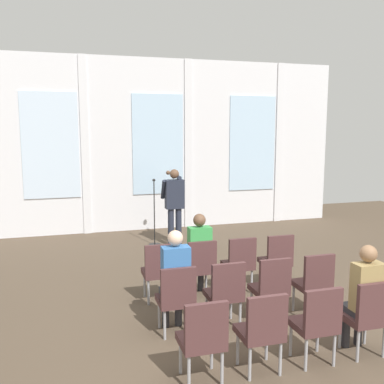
{
  "coord_description": "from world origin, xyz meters",
  "views": [
    {
      "loc": [
        -2.3,
        -4.39,
        2.68
      ],
      "look_at": [
        0.0,
        3.55,
        1.45
      ],
      "focal_mm": 40.28,
      "sensor_mm": 36.0,
      "label": 1
    }
  ],
  "objects": [
    {
      "name": "chair_r0_c2",
      "position": [
        0.34,
        1.91,
        0.53
      ],
      "size": [
        0.46,
        0.44,
        0.94
      ],
      "color": "#99999E",
      "rests_on": "ground"
    },
    {
      "name": "audience_r1_c0",
      "position": [
        -1.01,
        0.85,
        0.77
      ],
      "size": [
        0.36,
        0.39,
        1.39
      ],
      "color": "#2D2D33",
      "rests_on": "ground"
    },
    {
      "name": "chair_r1_c1",
      "position": [
        -0.34,
        0.77,
        0.53
      ],
      "size": [
        0.46,
        0.44,
        0.94
      ],
      "color": "#99999E",
      "rests_on": "ground"
    },
    {
      "name": "chair_r1_c2",
      "position": [
        0.34,
        0.77,
        0.53
      ],
      "size": [
        0.46,
        0.44,
        0.94
      ],
      "color": "#99999E",
      "rests_on": "ground"
    },
    {
      "name": "audience_r2_c3",
      "position": [
        1.01,
        -0.29,
        0.74
      ],
      "size": [
        0.36,
        0.39,
        1.34
      ],
      "color": "#2D2D33",
      "rests_on": "ground"
    },
    {
      "name": "rear_partition",
      "position": [
        0.03,
        6.82,
        2.24
      ],
      "size": [
        10.08,
        0.14,
        4.47
      ],
      "color": "silver",
      "rests_on": "ground"
    },
    {
      "name": "mic_stand",
      "position": [
        -0.44,
        5.12,
        0.34
      ],
      "size": [
        0.28,
        0.28,
        1.55
      ],
      "color": "black",
      "rests_on": "ground"
    },
    {
      "name": "audience_r0_c1",
      "position": [
        -0.34,
        1.99,
        0.75
      ],
      "size": [
        0.36,
        0.39,
        1.35
      ],
      "color": "#2D2D33",
      "rests_on": "ground"
    },
    {
      "name": "chair_r2_c0",
      "position": [
        -1.01,
        -0.37,
        0.53
      ],
      "size": [
        0.46,
        0.44,
        0.94
      ],
      "color": "#99999E",
      "rests_on": "ground"
    },
    {
      "name": "chair_r2_c1",
      "position": [
        -0.34,
        -0.37,
        0.53
      ],
      "size": [
        0.46,
        0.44,
        0.94
      ],
      "color": "#99999E",
      "rests_on": "ground"
    },
    {
      "name": "chair_r0_c0",
      "position": [
        -1.01,
        1.91,
        0.53
      ],
      "size": [
        0.46,
        0.44,
        0.94
      ],
      "color": "#99999E",
      "rests_on": "ground"
    },
    {
      "name": "ground_plane",
      "position": [
        0.0,
        0.0,
        0.0
      ],
      "size": [
        17.74,
        17.74,
        0.0
      ],
      "primitive_type": "plane",
      "color": "brown"
    },
    {
      "name": "speaker",
      "position": [
        0.0,
        5.0,
        1.03
      ],
      "size": [
        0.5,
        0.69,
        1.77
      ],
      "color": "#232838",
      "rests_on": "ground"
    },
    {
      "name": "chair_r2_c3",
      "position": [
        1.01,
        -0.37,
        0.53
      ],
      "size": [
        0.46,
        0.44,
        0.94
      ],
      "color": "#99999E",
      "rests_on": "ground"
    },
    {
      "name": "chair_r0_c1",
      "position": [
        -0.34,
        1.91,
        0.53
      ],
      "size": [
        0.46,
        0.44,
        0.94
      ],
      "color": "#99999E",
      "rests_on": "ground"
    },
    {
      "name": "chair_r0_c3",
      "position": [
        1.01,
        1.91,
        0.53
      ],
      "size": [
        0.46,
        0.44,
        0.94
      ],
      "color": "#99999E",
      "rests_on": "ground"
    },
    {
      "name": "chair_r1_c3",
      "position": [
        1.01,
        0.77,
        0.53
      ],
      "size": [
        0.46,
        0.44,
        0.94
      ],
      "color": "#99999E",
      "rests_on": "ground"
    },
    {
      "name": "chair_r2_c2",
      "position": [
        0.34,
        -0.37,
        0.53
      ],
      "size": [
        0.46,
        0.44,
        0.94
      ],
      "color": "#99999E",
      "rests_on": "ground"
    },
    {
      "name": "chair_r1_c0",
      "position": [
        -1.01,
        0.77,
        0.53
      ],
      "size": [
        0.46,
        0.44,
        0.94
      ],
      "color": "#99999E",
      "rests_on": "ground"
    }
  ]
}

